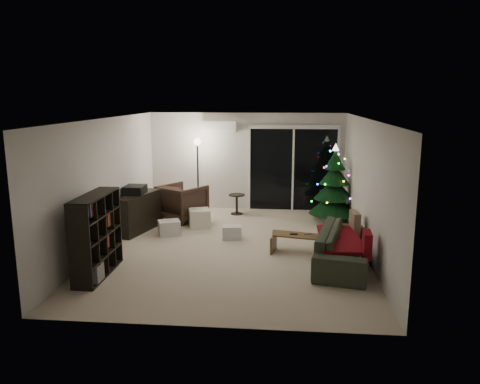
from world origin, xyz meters
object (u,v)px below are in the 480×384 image
Objects in this scene: armchair at (182,202)px; sofa at (345,247)px; bookshelf at (87,235)px; christmas_tree at (334,183)px; coffee_table at (302,244)px; media_cabinet at (136,212)px.

sofa is (3.48, -2.69, -0.11)m from armchair.
armchair is at bearing 55.39° from bookshelf.
sofa is 1.19× the size of christmas_tree.
coffee_table is (2.75, -2.15, -0.26)m from armchair.
bookshelf is at bearing -145.63° from coffee_table.
media_cabinet is 1.28m from armchair.
armchair is at bearing 65.37° from media_cabinet.
coffee_table is (-0.73, 0.54, -0.14)m from sofa.
armchair reaches higher than sofa.
sofa is at bearing -10.19° from bookshelf.
media_cabinet is at bearing 80.50° from sofa.
christmas_tree reaches higher than coffee_table.
christmas_tree is (4.39, 3.72, 0.24)m from bookshelf.
media_cabinet is at bearing -165.39° from christmas_tree.
media_cabinet reaches higher than sofa.
christmas_tree is (0.09, 2.85, 0.60)m from sofa.
bookshelf is 0.62× the size of sofa.
sofa is at bearing 174.89° from armchair.
media_cabinet is at bearing 83.00° from armchair.
sofa is (4.30, -1.70, -0.10)m from media_cabinet.
armchair is 3.60m from christmas_tree.
coffee_table is at bearing 174.54° from armchair.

